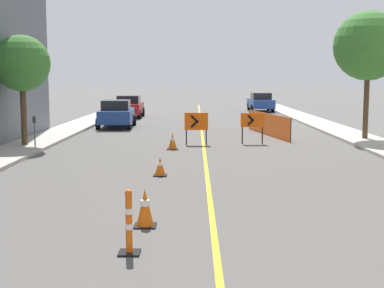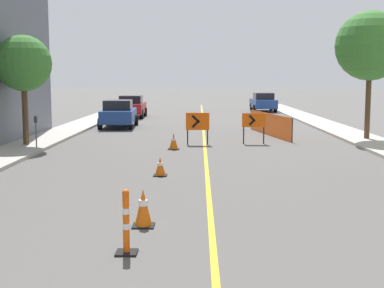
% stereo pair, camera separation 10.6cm
% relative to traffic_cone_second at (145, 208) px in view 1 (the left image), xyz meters
% --- Properties ---
extents(lane_stripe, '(0.12, 55.89, 0.01)m').
position_rel_traffic_cone_second_xyz_m(lane_stripe, '(1.32, 18.03, -0.36)').
color(lane_stripe, gold).
rests_on(lane_stripe, ground_plane).
extents(sidewalk_left, '(1.95, 55.89, 0.12)m').
position_rel_traffic_cone_second_xyz_m(sidewalk_left, '(-5.99, 18.03, -0.30)').
color(sidewalk_left, '#ADA89E').
rests_on(sidewalk_left, ground_plane).
extents(sidewalk_right, '(1.95, 55.89, 0.12)m').
position_rel_traffic_cone_second_xyz_m(sidewalk_right, '(8.63, 18.03, -0.30)').
color(sidewalk_right, '#ADA89E').
rests_on(sidewalk_right, ground_plane).
extents(traffic_cone_second, '(0.43, 0.43, 0.74)m').
position_rel_traffic_cone_second_xyz_m(traffic_cone_second, '(0.00, 0.00, 0.00)').
color(traffic_cone_second, black).
rests_on(traffic_cone_second, ground_plane).
extents(traffic_cone_third, '(0.40, 0.40, 0.55)m').
position_rel_traffic_cone_second_xyz_m(traffic_cone_third, '(-0.06, 5.39, -0.10)').
color(traffic_cone_third, black).
rests_on(traffic_cone_third, ground_plane).
extents(traffic_cone_fourth, '(0.45, 0.45, 0.66)m').
position_rel_traffic_cone_second_xyz_m(traffic_cone_fourth, '(0.06, 11.19, -0.04)').
color(traffic_cone_fourth, black).
rests_on(traffic_cone_fourth, ground_plane).
extents(delineator_post_front, '(0.35, 0.35, 1.08)m').
position_rel_traffic_cone_second_xyz_m(delineator_post_front, '(-0.11, -1.62, 0.09)').
color(delineator_post_front, black).
rests_on(delineator_post_front, ground_plane).
extents(arrow_barricade_primary, '(1.01, 0.09, 1.38)m').
position_rel_traffic_cone_second_xyz_m(arrow_barricade_primary, '(1.01, 12.77, 0.58)').
color(arrow_barricade_primary, '#EF560C').
rests_on(arrow_barricade_primary, ground_plane).
extents(arrow_barricade_secondary, '(1.03, 0.09, 1.34)m').
position_rel_traffic_cone_second_xyz_m(arrow_barricade_secondary, '(3.46, 13.10, 0.60)').
color(arrow_barricade_secondary, '#EF560C').
rests_on(arrow_barricade_secondary, ground_plane).
extents(safety_mesh_fence, '(1.25, 6.30, 1.10)m').
position_rel_traffic_cone_second_xyz_m(safety_mesh_fence, '(4.61, 16.62, 0.18)').
color(safety_mesh_fence, '#EF560C').
rests_on(safety_mesh_fence, ground_plane).
extents(parked_car_curb_near, '(2.03, 4.39, 1.59)m').
position_rel_traffic_cone_second_xyz_m(parked_car_curb_near, '(-3.58, 20.72, 0.43)').
color(parked_car_curb_near, navy).
rests_on(parked_car_curb_near, ground_plane).
extents(parked_car_curb_mid, '(1.94, 4.33, 1.59)m').
position_rel_traffic_cone_second_xyz_m(parked_car_curb_mid, '(-3.81, 28.50, 0.43)').
color(parked_car_curb_mid, maroon).
rests_on(parked_car_curb_mid, ground_plane).
extents(parked_car_curb_far, '(1.95, 4.36, 1.59)m').
position_rel_traffic_cone_second_xyz_m(parked_car_curb_far, '(6.53, 35.42, 0.43)').
color(parked_car_curb_far, navy).
rests_on(parked_car_curb_far, ground_plane).
extents(parking_meter_near_curb, '(0.12, 0.11, 1.26)m').
position_rel_traffic_cone_second_xyz_m(parking_meter_near_curb, '(-5.36, 10.79, 0.65)').
color(parking_meter_near_curb, '#4C4C51').
rests_on(parking_meter_near_curb, sidewalk_left).
extents(street_tree_left_near, '(2.29, 2.29, 4.48)m').
position_rel_traffic_cone_second_xyz_m(street_tree_left_near, '(-6.08, 11.77, 3.06)').
color(street_tree_left_near, '#4C3823').
rests_on(street_tree_left_near, sidewalk_left).
extents(street_tree_right_near, '(3.11, 3.11, 5.72)m').
position_rel_traffic_cone_second_xyz_m(street_tree_right_near, '(8.73, 14.20, 3.91)').
color(street_tree_right_near, '#4C3823').
rests_on(street_tree_right_near, sidewalk_right).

